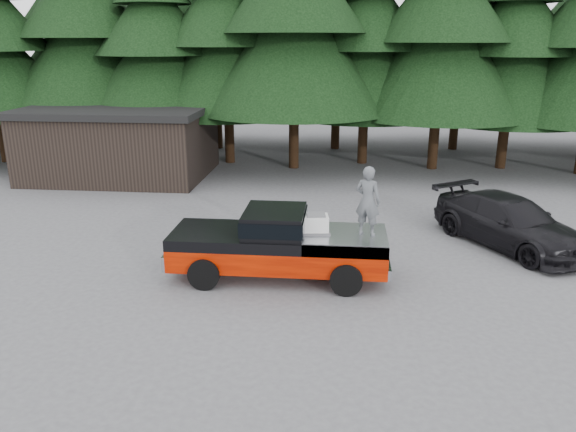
# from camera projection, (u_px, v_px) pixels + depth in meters

# --- Properties ---
(ground) EXTENTS (120.00, 120.00, 0.00)m
(ground) POSITION_uv_depth(u_px,v_px,m) (283.00, 287.00, 14.85)
(ground) COLOR #4C4D4F
(ground) RESTS_ON ground
(pickup_truck) EXTENTS (6.00, 2.04, 1.33)m
(pickup_truck) POSITION_uv_depth(u_px,v_px,m) (279.00, 254.00, 15.34)
(pickup_truck) COLOR #C12000
(pickup_truck) RESTS_ON ground
(truck_cab) EXTENTS (1.66, 1.90, 0.59)m
(truck_cab) POSITION_uv_depth(u_px,v_px,m) (275.00, 221.00, 15.06)
(truck_cab) COLOR black
(truck_cab) RESTS_ON pickup_truck
(air_compressor) EXTENTS (0.72, 0.62, 0.45)m
(air_compressor) POSITION_uv_depth(u_px,v_px,m) (316.00, 224.00, 14.98)
(air_compressor) COLOR silver
(air_compressor) RESTS_ON pickup_truck
(man_on_bed) EXTENTS (0.80, 0.67, 1.86)m
(man_on_bed) POSITION_uv_depth(u_px,v_px,m) (368.00, 201.00, 14.59)
(man_on_bed) COLOR #525659
(man_on_bed) RESTS_ON pickup_truck
(parked_car) EXTENTS (4.71, 5.70, 1.56)m
(parked_car) POSITION_uv_depth(u_px,v_px,m) (509.00, 222.00, 17.65)
(parked_car) COLOR black
(parked_car) RESTS_ON ground
(utility_building) EXTENTS (8.40, 6.40, 3.30)m
(utility_building) POSITION_uv_depth(u_px,v_px,m) (121.00, 141.00, 26.57)
(utility_building) COLOR black
(utility_building) RESTS_ON ground
(treeline) EXTENTS (60.15, 16.05, 17.50)m
(treeline) POSITION_uv_depth(u_px,v_px,m) (326.00, 10.00, 28.80)
(treeline) COLOR black
(treeline) RESTS_ON ground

